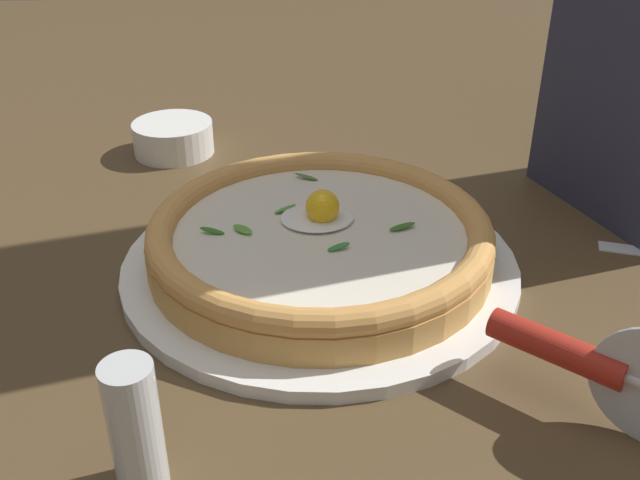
# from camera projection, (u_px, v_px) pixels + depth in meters

# --- Properties ---
(ground_plane) EXTENTS (2.40, 2.40, 0.03)m
(ground_plane) POSITION_uv_depth(u_px,v_px,m) (282.00, 291.00, 0.67)
(ground_plane) COLOR brown
(ground_plane) RESTS_ON ground
(pizza_plate) EXTENTS (0.36, 0.36, 0.01)m
(pizza_plate) POSITION_uv_depth(u_px,v_px,m) (320.00, 265.00, 0.66)
(pizza_plate) COLOR white
(pizza_plate) RESTS_ON ground
(pizza) EXTENTS (0.31, 0.31, 0.06)m
(pizza) POSITION_uv_depth(u_px,v_px,m) (320.00, 237.00, 0.65)
(pizza) COLOR #D79C4F
(pizza) RESTS_ON pizza_plate
(side_bowl) EXTENTS (0.10, 0.10, 0.04)m
(side_bowl) POSITION_uv_depth(u_px,v_px,m) (173.00, 138.00, 0.89)
(side_bowl) COLOR white
(side_bowl) RESTS_ON ground
(pizza_cutter) EXTENTS (0.13, 0.12, 0.09)m
(pizza_cutter) POSITION_uv_depth(u_px,v_px,m) (590.00, 362.00, 0.49)
(pizza_cutter) COLOR silver
(pizza_cutter) RESTS_ON ground
(pepper_shaker) EXTENTS (0.03, 0.03, 0.09)m
(pepper_shaker) POSITION_uv_depth(u_px,v_px,m) (135.00, 427.00, 0.43)
(pepper_shaker) COLOR silver
(pepper_shaker) RESTS_ON ground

